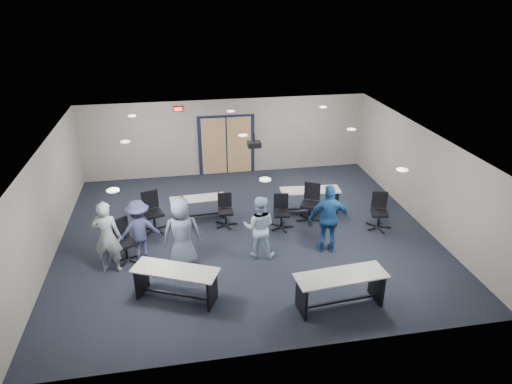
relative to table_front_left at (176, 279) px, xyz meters
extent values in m
plane|color=black|center=(1.96, 2.56, -0.51)|extent=(10.00, 10.00, 0.00)
cube|color=gray|center=(1.96, 7.06, 0.84)|extent=(10.00, 0.04, 2.70)
cube|color=gray|center=(1.96, -1.94, 0.84)|extent=(10.00, 0.04, 2.70)
cube|color=gray|center=(-3.04, 2.56, 0.84)|extent=(0.04, 9.00, 2.70)
cube|color=gray|center=(6.96, 2.56, 0.84)|extent=(0.04, 9.00, 2.70)
cube|color=silver|center=(1.96, 2.56, 2.19)|extent=(10.00, 9.00, 0.04)
cube|color=black|center=(1.96, 7.03, 0.54)|extent=(2.00, 0.06, 2.20)
cube|color=tan|center=(1.51, 7.01, 0.54)|extent=(0.85, 0.04, 2.05)
cube|color=tan|center=(2.41, 7.01, 0.54)|extent=(0.85, 0.04, 2.05)
cube|color=black|center=(0.36, 7.01, 1.94)|extent=(0.32, 0.05, 0.18)
cube|color=#FF0C0C|center=(0.36, 6.98, 1.94)|extent=(0.26, 0.02, 0.12)
cylinder|color=black|center=(2.26, 3.06, 2.07)|extent=(0.04, 0.04, 0.24)
cube|color=black|center=(2.26, 3.06, 1.89)|extent=(0.35, 0.30, 0.14)
cylinder|color=black|center=(2.26, 2.91, 1.89)|extent=(0.08, 0.03, 0.08)
cube|color=#AAA7A1|center=(0.00, 0.00, 0.22)|extent=(1.94, 1.33, 0.03)
cube|color=black|center=(-0.75, 0.34, -0.15)|extent=(0.28, 0.54, 0.72)
cube|color=black|center=(0.75, -0.34, -0.15)|extent=(0.28, 0.54, 0.72)
cube|color=black|center=(0.00, 0.00, -0.41)|extent=(1.52, 0.73, 0.04)
cube|color=#AAA7A1|center=(3.40, -0.87, 0.26)|extent=(1.99, 0.80, 0.03)
cube|color=black|center=(2.55, -0.94, -0.14)|extent=(0.10, 0.59, 0.75)
cube|color=black|center=(4.26, -0.80, -0.14)|extent=(0.10, 0.59, 0.75)
cube|color=black|center=(3.40, -0.87, -0.41)|extent=(1.72, 0.20, 0.04)
cube|color=#AAA7A1|center=(0.70, 3.71, 0.11)|extent=(1.61, 0.63, 0.03)
cube|color=black|center=(0.00, 3.67, -0.21)|extent=(0.07, 0.48, 0.61)
cube|color=black|center=(1.41, 3.75, -0.21)|extent=(0.07, 0.48, 0.61)
cube|color=black|center=(0.70, 3.71, -0.43)|extent=(1.40, 0.13, 0.04)
cylinder|color=#AD1721|center=(1.32, 3.75, 0.18)|extent=(0.07, 0.07, 0.11)
cube|color=#AAA7A1|center=(4.03, 3.54, 0.19)|extent=(1.81, 0.72, 0.03)
cube|color=black|center=(3.25, 3.60, -0.17)|extent=(0.09, 0.54, 0.69)
cube|color=black|center=(4.82, 3.48, -0.17)|extent=(0.09, 0.54, 0.69)
cube|color=black|center=(4.03, 3.54, -0.42)|extent=(1.57, 0.16, 0.04)
imported|color=#939DA1|center=(-1.53, 1.38, 0.40)|extent=(0.74, 0.55, 1.83)
imported|color=slate|center=(0.20, 1.24, 0.40)|extent=(0.91, 0.61, 1.83)
imported|color=#B4D8EE|center=(2.09, 1.39, 0.31)|extent=(0.93, 0.81, 1.64)
imported|color=navy|center=(3.86, 1.32, 0.40)|extent=(1.12, 0.57, 1.83)
imported|color=#383D66|center=(-0.84, 1.83, 0.27)|extent=(1.11, 0.77, 1.58)
camera|label=1|loc=(0.26, -8.31, 5.81)|focal=32.00mm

